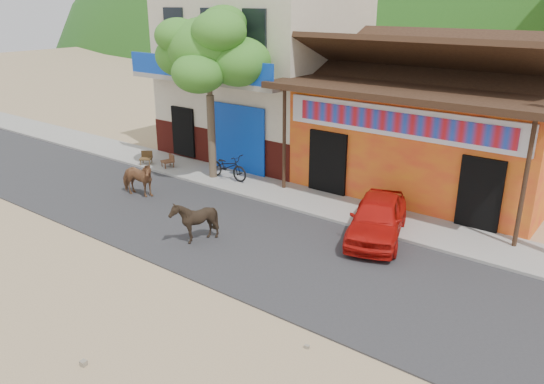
{
  "coord_description": "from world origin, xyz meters",
  "views": [
    {
      "loc": [
        8.44,
        -7.64,
        6.29
      ],
      "look_at": [
        0.28,
        3.0,
        1.4
      ],
      "focal_mm": 35.0,
      "sensor_mm": 36.0,
      "label": 1
    }
  ],
  "objects_px": {
    "scooter": "(227,167)",
    "cafe_chair_left": "(167,156)",
    "cow_tan": "(137,179)",
    "red_car": "(377,218)",
    "cafe_chair_right": "(145,153)",
    "tree": "(210,95)",
    "cow_dark": "(194,221)"
  },
  "relations": [
    {
      "from": "scooter",
      "to": "cafe_chair_left",
      "type": "bearing_deg",
      "value": 96.58
    },
    {
      "from": "tree",
      "to": "scooter",
      "type": "xyz_separation_m",
      "value": [
        0.6,
        0.13,
        -2.53
      ]
    },
    {
      "from": "tree",
      "to": "scooter",
      "type": "bearing_deg",
      "value": 12.4
    },
    {
      "from": "cafe_chair_right",
      "to": "tree",
      "type": "bearing_deg",
      "value": -26.94
    },
    {
      "from": "cafe_chair_left",
      "to": "cafe_chair_right",
      "type": "xyz_separation_m",
      "value": [
        -0.97,
        -0.26,
        0.01
      ]
    },
    {
      "from": "cow_dark",
      "to": "cafe_chair_right",
      "type": "height_order",
      "value": "cow_dark"
    },
    {
      "from": "cow_dark",
      "to": "cafe_chair_left",
      "type": "bearing_deg",
      "value": -151.55
    },
    {
      "from": "cow_dark",
      "to": "cafe_chair_left",
      "type": "height_order",
      "value": "cow_dark"
    },
    {
      "from": "cow_tan",
      "to": "scooter",
      "type": "height_order",
      "value": "cow_tan"
    },
    {
      "from": "tree",
      "to": "cafe_chair_left",
      "type": "distance_m",
      "value": 3.38
    },
    {
      "from": "tree",
      "to": "red_car",
      "type": "distance_m",
      "value": 7.65
    },
    {
      "from": "cow_tan",
      "to": "cafe_chair_left",
      "type": "bearing_deg",
      "value": 16.67
    },
    {
      "from": "cow_tan",
      "to": "cafe_chair_right",
      "type": "xyz_separation_m",
      "value": [
        -2.44,
        2.4,
        -0.05
      ]
    },
    {
      "from": "cow_dark",
      "to": "red_car",
      "type": "height_order",
      "value": "cow_dark"
    },
    {
      "from": "cow_dark",
      "to": "scooter",
      "type": "height_order",
      "value": "cow_dark"
    },
    {
      "from": "cafe_chair_right",
      "to": "cow_dark",
      "type": "bearing_deg",
      "value": -65.41
    },
    {
      "from": "cow_dark",
      "to": "cafe_chair_right",
      "type": "xyz_separation_m",
      "value": [
        -6.54,
        3.78,
        -0.06
      ]
    },
    {
      "from": "red_car",
      "to": "cafe_chair_left",
      "type": "bearing_deg",
      "value": 156.75
    },
    {
      "from": "red_car",
      "to": "cafe_chair_left",
      "type": "xyz_separation_m",
      "value": [
        -9.38,
        0.78,
        -0.05
      ]
    },
    {
      "from": "tree",
      "to": "cafe_chair_right",
      "type": "relative_size",
      "value": 6.35
    },
    {
      "from": "cafe_chair_left",
      "to": "cow_dark",
      "type": "bearing_deg",
      "value": -16.53
    },
    {
      "from": "cow_dark",
      "to": "cafe_chair_right",
      "type": "relative_size",
      "value": 1.29
    },
    {
      "from": "cow_tan",
      "to": "scooter",
      "type": "relative_size",
      "value": 0.8
    },
    {
      "from": "tree",
      "to": "red_car",
      "type": "relative_size",
      "value": 1.73
    },
    {
      "from": "cow_tan",
      "to": "tree",
      "type": "bearing_deg",
      "value": -26.97
    },
    {
      "from": "cow_tan",
      "to": "red_car",
      "type": "bearing_deg",
      "value": -89.0
    },
    {
      "from": "tree",
      "to": "scooter",
      "type": "relative_size",
      "value": 3.38
    },
    {
      "from": "cow_tan",
      "to": "cafe_chair_left",
      "type": "xyz_separation_m",
      "value": [
        -1.47,
        2.65,
        -0.06
      ]
    },
    {
      "from": "scooter",
      "to": "cow_dark",
      "type": "bearing_deg",
      "value": -148.41
    },
    {
      "from": "tree",
      "to": "cow_tan",
      "type": "height_order",
      "value": "tree"
    },
    {
      "from": "tree",
      "to": "cafe_chair_right",
      "type": "bearing_deg",
      "value": -171.53
    },
    {
      "from": "red_car",
      "to": "scooter",
      "type": "relative_size",
      "value": 1.96
    }
  ]
}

